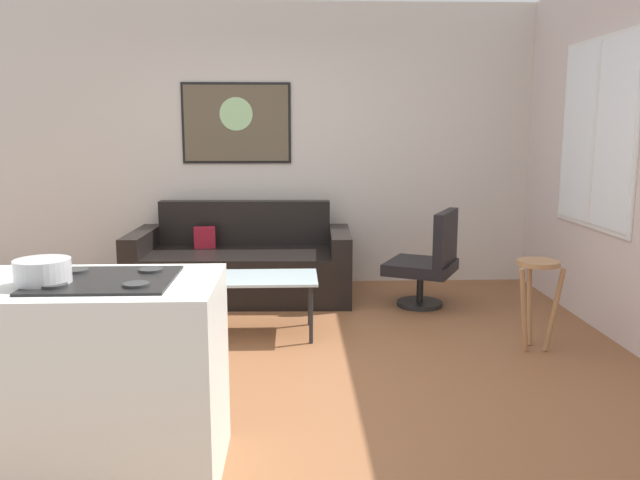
{
  "coord_description": "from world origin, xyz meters",
  "views": [
    {
      "loc": [
        0.2,
        -4.17,
        1.58
      ],
      "look_at": [
        0.4,
        0.9,
        0.7
      ],
      "focal_mm": 36.28,
      "sensor_mm": 36.0,
      "label": 1
    }
  ],
  "objects_px": {
    "coffee_table": "(248,282)",
    "armchair": "(429,261)",
    "bar_stool": "(537,283)",
    "mixing_bowl": "(43,273)",
    "couch": "(242,266)",
    "wall_painting": "(236,123)"
  },
  "relations": [
    {
      "from": "bar_stool",
      "to": "mixing_bowl",
      "type": "xyz_separation_m",
      "value": [
        -2.8,
        -1.69,
        0.48
      ]
    },
    {
      "from": "armchair",
      "to": "mixing_bowl",
      "type": "distance_m",
      "value": 3.67
    },
    {
      "from": "bar_stool",
      "to": "wall_painting",
      "type": "xyz_separation_m",
      "value": [
        -2.3,
        2.14,
        1.13
      ]
    },
    {
      "from": "coffee_table",
      "to": "mixing_bowl",
      "type": "relative_size",
      "value": 4.49
    },
    {
      "from": "bar_stool",
      "to": "mixing_bowl",
      "type": "relative_size",
      "value": 2.78
    },
    {
      "from": "couch",
      "to": "coffee_table",
      "type": "xyz_separation_m",
      "value": [
        0.14,
        -1.15,
        0.13
      ]
    },
    {
      "from": "armchair",
      "to": "bar_stool",
      "type": "height_order",
      "value": "armchair"
    },
    {
      "from": "armchair",
      "to": "wall_painting",
      "type": "height_order",
      "value": "wall_painting"
    },
    {
      "from": "wall_painting",
      "to": "bar_stool",
      "type": "bearing_deg",
      "value": -42.91
    },
    {
      "from": "couch",
      "to": "bar_stool",
      "type": "xyz_separation_m",
      "value": [
        2.23,
        -1.57,
        0.2
      ]
    },
    {
      "from": "armchair",
      "to": "bar_stool",
      "type": "bearing_deg",
      "value": -64.95
    },
    {
      "from": "couch",
      "to": "bar_stool",
      "type": "bearing_deg",
      "value": -35.21
    },
    {
      "from": "coffee_table",
      "to": "wall_painting",
      "type": "xyz_separation_m",
      "value": [
        -0.21,
        1.71,
        1.21
      ]
    },
    {
      "from": "couch",
      "to": "armchair",
      "type": "relative_size",
      "value": 2.36
    },
    {
      "from": "coffee_table",
      "to": "bar_stool",
      "type": "distance_m",
      "value": 2.13
    },
    {
      "from": "coffee_table",
      "to": "armchair",
      "type": "xyz_separation_m",
      "value": [
        1.55,
        0.73,
        -0.0
      ]
    },
    {
      "from": "couch",
      "to": "coffee_table",
      "type": "distance_m",
      "value": 1.17
    },
    {
      "from": "armchair",
      "to": "wall_painting",
      "type": "relative_size",
      "value": 0.81
    },
    {
      "from": "armchair",
      "to": "couch",
      "type": "bearing_deg",
      "value": 165.94
    },
    {
      "from": "bar_stool",
      "to": "couch",
      "type": "bearing_deg",
      "value": 144.79
    },
    {
      "from": "wall_painting",
      "to": "mixing_bowl",
      "type": "bearing_deg",
      "value": -97.46
    },
    {
      "from": "coffee_table",
      "to": "wall_painting",
      "type": "height_order",
      "value": "wall_painting"
    }
  ]
}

